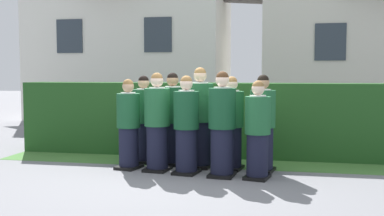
% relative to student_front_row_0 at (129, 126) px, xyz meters
% --- Properties ---
extents(ground_plane, '(60.00, 60.00, 0.00)m').
position_rel_student_front_row_0_xyz_m(ground_plane, '(1.08, -0.18, -0.73)').
color(ground_plane, slate).
extents(student_front_row_0, '(0.44, 0.52, 1.53)m').
position_rel_student_front_row_0_xyz_m(student_front_row_0, '(0.00, 0.00, 0.00)').
color(student_front_row_0, black).
rests_on(student_front_row_0, ground).
extents(student_front_row_1, '(0.43, 0.54, 1.64)m').
position_rel_student_front_row_0_xyz_m(student_front_row_1, '(0.53, -0.07, 0.05)').
color(student_front_row_1, black).
rests_on(student_front_row_1, ground).
extents(student_front_row_2, '(0.43, 0.53, 1.60)m').
position_rel_student_front_row_0_xyz_m(student_front_row_2, '(1.05, -0.20, 0.03)').
color(student_front_row_2, black).
rests_on(student_front_row_2, ground).
extents(student_front_row_3, '(0.43, 0.51, 1.66)m').
position_rel_student_front_row_0_xyz_m(student_front_row_3, '(1.65, -0.28, 0.06)').
color(student_front_row_3, black).
rests_on(student_front_row_3, ground).
extents(student_front_row_4, '(0.43, 0.50, 1.52)m').
position_rel_student_front_row_0_xyz_m(student_front_row_4, '(2.20, -0.34, -0.01)').
color(student_front_row_4, black).
rests_on(student_front_row_4, ground).
extents(student_rear_row_0, '(0.43, 0.53, 1.59)m').
position_rel_student_front_row_0_xyz_m(student_rear_row_0, '(0.10, 0.57, 0.03)').
color(student_rear_row_0, black).
rests_on(student_rear_row_0, ground).
extents(student_rear_row_1, '(0.44, 0.52, 1.65)m').
position_rel_student_front_row_0_xyz_m(student_rear_row_1, '(0.65, 0.50, 0.05)').
color(student_rear_row_1, black).
rests_on(student_rear_row_1, ground).
extents(student_rear_row_2, '(0.45, 0.56, 1.73)m').
position_rel_student_front_row_0_xyz_m(student_rear_row_2, '(1.18, 0.36, 0.10)').
color(student_rear_row_2, black).
rests_on(student_rear_row_2, ground).
extents(student_rear_row_3, '(0.43, 0.51, 1.58)m').
position_rel_student_front_row_0_xyz_m(student_rear_row_3, '(1.73, 0.28, 0.02)').
color(student_rear_row_3, black).
rests_on(student_rear_row_3, ground).
extents(student_rear_row_4, '(0.46, 0.53, 1.61)m').
position_rel_student_front_row_0_xyz_m(student_rear_row_4, '(2.26, 0.21, 0.04)').
color(student_rear_row_4, black).
rests_on(student_rear_row_4, ground).
extents(hedge, '(7.55, 0.70, 1.44)m').
position_rel_student_front_row_0_xyz_m(hedge, '(1.08, 1.53, -0.01)').
color(hedge, '#214C1E').
rests_on(hedge, ground).
extents(school_building_main, '(7.09, 4.43, 6.58)m').
position_rel_student_front_row_0_xyz_m(school_building_main, '(-2.84, 8.84, 2.65)').
color(school_building_main, silver).
rests_on(school_building_main, ground).
extents(school_building_annex, '(7.73, 4.02, 6.30)m').
position_rel_student_front_row_0_xyz_m(school_building_annex, '(5.57, 8.74, 2.51)').
color(school_building_annex, beige).
rests_on(school_building_annex, ground).
extents(lawn_strip, '(7.55, 0.90, 0.01)m').
position_rel_student_front_row_0_xyz_m(lawn_strip, '(1.08, 0.73, -0.73)').
color(lawn_strip, '#477A38').
rests_on(lawn_strip, ground).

